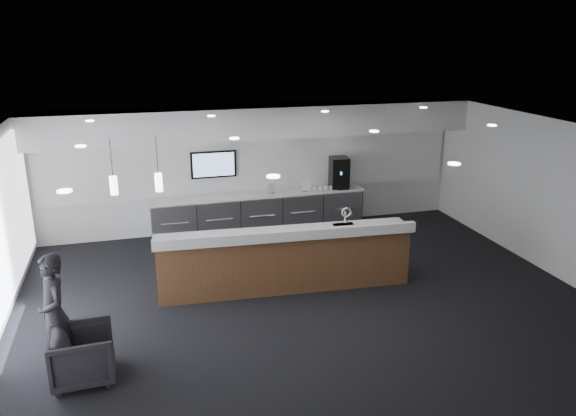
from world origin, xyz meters
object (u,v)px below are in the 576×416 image
object	(u,v)px
lounge_guest	(54,313)
service_counter	(285,259)
coffee_machine	(339,172)
armchair	(83,355)

from	to	relation	value
lounge_guest	service_counter	bearing A→B (deg)	92.45
service_counter	lounge_guest	world-z (taller)	lounge_guest
lounge_guest	coffee_machine	bearing A→B (deg)	107.36
coffee_machine	lounge_guest	xyz separation A→B (m)	(-5.99, -4.77, -0.45)
service_counter	lounge_guest	bearing A→B (deg)	-152.42
service_counter	coffee_machine	distance (m)	3.90
coffee_machine	lounge_guest	size ratio (longest dim) A/B	0.43
armchair	coffee_machine	bearing A→B (deg)	-50.19
coffee_machine	lounge_guest	distance (m)	7.67
coffee_machine	lounge_guest	bearing A→B (deg)	-134.43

